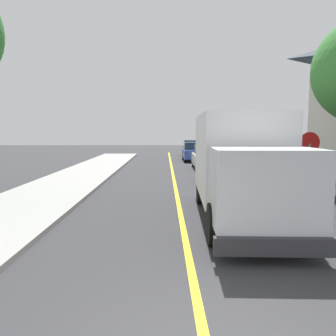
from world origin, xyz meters
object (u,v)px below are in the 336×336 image
Objects in this scene: box_truck at (240,161)px; stop_sign at (309,153)px; parked_car_furthest at (191,148)px; parked_car_far at (193,152)px; parked_car_mid at (206,158)px; parked_car_near at (218,168)px.

box_truck is 2.74× the size of stop_sign.
box_truck is 1.63× the size of parked_car_furthest.
stop_sign is (3.08, 2.26, 0.09)m from box_truck.
parked_car_far is at bearing -93.22° from parked_car_furthest.
box_truck reaches higher than parked_car_mid.
parked_car_mid is 1.01× the size of parked_car_far.
parked_car_mid is 13.14m from parked_car_furthest.
parked_car_near and parked_car_furthest have the same top height.
parked_car_far is 1.66× the size of stop_sign.
parked_car_mid is at bearing -86.71° from parked_car_far.
parked_car_near is 19.51m from parked_car_furthest.
parked_car_near is 1.68× the size of stop_sign.
parked_car_near is 5.53m from stop_sign.
parked_car_furthest is (0.20, 19.51, 0.00)m from parked_car_near.
box_truck reaches higher than parked_car_far.
parked_car_mid is at bearing 102.50° from stop_sign.
parked_car_furthest is at bearing 90.03° from parked_car_mid.
box_truck reaches higher than parked_car_furthest.
parked_car_far and parked_car_furthest have the same top height.
box_truck reaches higher than parked_car_near.
parked_car_far is 0.99× the size of parked_car_furthest.
parked_car_furthest is (0.37, 6.59, 0.00)m from parked_car_far.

